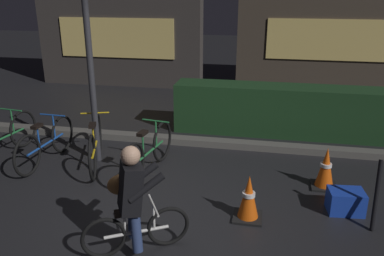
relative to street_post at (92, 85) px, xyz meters
name	(u,v)px	position (x,y,z in m)	size (l,w,h in m)	color
ground_plane	(168,205)	(1.53, -1.20, -1.29)	(40.00, 40.00, 0.00)	black
sidewalk_curb	(198,142)	(1.53, 1.00, -1.23)	(12.00, 0.24, 0.12)	#56544F
hedge_row	(298,111)	(3.33, 1.90, -0.81)	(4.80, 0.70, 0.96)	#19381C
storefront_left	(117,0)	(-1.58, 5.30, 1.13)	(4.81, 0.54, 4.87)	#383330
storefront_right	(341,16)	(4.53, 6.00, 0.74)	(5.52, 0.54, 4.07)	#42382D
street_post	(92,85)	(0.00, 0.00, 0.00)	(0.10, 0.10, 2.57)	#2D2D33
parked_bike_leftmost	(2,137)	(-1.63, -0.18, -0.94)	(0.46, 1.67, 0.77)	black
parked_bike_left_mid	(46,143)	(-0.77, -0.26, -0.94)	(0.46, 1.63, 0.75)	black
parked_bike_center_left	(95,144)	(0.06, -0.18, -0.92)	(0.63, 1.67, 0.81)	black
parked_bike_center_right	(149,152)	(0.99, -0.30, -0.93)	(0.46, 1.68, 0.78)	black
traffic_cone_near	(249,198)	(2.58, -1.30, -1.00)	(0.36, 0.36, 0.59)	black
traffic_cone_far	(326,168)	(3.61, -0.26, -0.99)	(0.36, 0.36, 0.61)	black
blue_crate	(346,201)	(3.80, -0.90, -1.14)	(0.44, 0.32, 0.30)	#193DB7
cyclist	(132,200)	(1.40, -2.19, -0.66)	(1.06, 0.62, 1.25)	black
closed_umbrella	(376,195)	(4.08, -1.15, -0.88)	(0.05, 0.05, 0.85)	black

